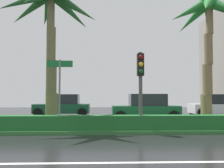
{
  "coord_description": "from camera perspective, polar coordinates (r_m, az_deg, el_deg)",
  "views": [
    {
      "loc": [
        2.22,
        -3.71,
        1.58
      ],
      "look_at": [
        2.71,
        10.82,
        2.32
      ],
      "focal_mm": 38.13,
      "sensor_mm": 36.0,
      "label": 1
    }
  ],
  "objects": [
    {
      "name": "ground_plane",
      "position": [
        13.01,
        -11.94,
        -10.05
      ],
      "size": [
        90.0,
        42.0,
        0.1
      ],
      "primitive_type": "cube",
      "color": "black"
    },
    {
      "name": "palm_tree_centre_left",
      "position": [
        12.15,
        -14.5,
        15.59
      ],
      "size": [
        4.68,
        4.69,
        6.82
      ],
      "color": "brown",
      "rests_on": "median_strip"
    },
    {
      "name": "near_lane_divider_stripe",
      "position": [
        6.33,
        -23.51,
        -17.13
      ],
      "size": [
        81.0,
        0.14,
        0.01
      ],
      "primitive_type": "cube",
      "color": "white",
      "rests_on": "ground_plane"
    },
    {
      "name": "median_strip",
      "position": [
        12.02,
        -12.77,
        -10.04
      ],
      "size": [
        85.5,
        4.0,
        0.15
      ],
      "primitive_type": "cube",
      "color": "#2D6B33",
      "rests_on": "ground_plane"
    },
    {
      "name": "palm_tree_centre",
      "position": [
        12.84,
        22.13,
        13.4
      ],
      "size": [
        3.94,
        3.79,
        6.49
      ],
      "color": "olive",
      "rests_on": "median_strip"
    },
    {
      "name": "car_in_traffic_second",
      "position": [
        19.26,
        -11.7,
        -5.1
      ],
      "size": [
        4.3,
        2.02,
        1.72
      ],
      "rotation": [
        0.0,
        0.0,
        3.14
      ],
      "color": "#195133",
      "rests_on": "ground_plane"
    },
    {
      "name": "traffic_signal_median_right",
      "position": [
        10.34,
        6.86,
        1.93
      ],
      "size": [
        0.28,
        0.43,
        3.34
      ],
      "color": "#4C4C47",
      "rests_on": "median_strip"
    },
    {
      "name": "median_hedge",
      "position": [
        10.61,
        -14.18,
        -8.95
      ],
      "size": [
        76.5,
        0.7,
        0.6
      ],
      "color": "#1E6028",
      "rests_on": "median_strip"
    },
    {
      "name": "car_in_traffic_fourth",
      "position": [
        20.59,
        24.16,
        -4.76
      ],
      "size": [
        4.3,
        2.02,
        1.72
      ],
      "rotation": [
        0.0,
        0.0,
        3.14
      ],
      "color": "white",
      "rests_on": "ground_plane"
    },
    {
      "name": "car_in_traffic_third",
      "position": [
        15.71,
        8.1,
        -5.64
      ],
      "size": [
        4.3,
        2.02,
        1.72
      ],
      "rotation": [
        0.0,
        0.0,
        3.14
      ],
      "color": "#195133",
      "rests_on": "ground_plane"
    },
    {
      "name": "street_name_sign",
      "position": [
        10.43,
        -12.46,
        -0.11
      ],
      "size": [
        1.1,
        0.08,
        3.0
      ],
      "color": "slate",
      "rests_on": "median_strip"
    }
  ]
}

